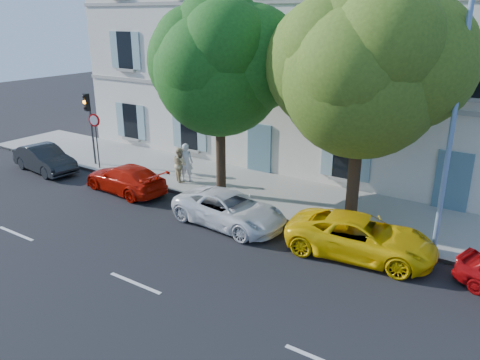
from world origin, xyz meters
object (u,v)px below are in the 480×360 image
Objects in this scene: car_red_coupe at (125,178)px; road_sign at (95,129)px; car_dark_sedan at (45,159)px; traffic_light at (89,114)px; pedestrian_b at (180,164)px; car_yellow_supercar at (361,237)px; pedestrian_a at (186,162)px; tree_left at (220,71)px; tree_right at (362,77)px; car_white_coupe at (229,209)px; street_lamp at (453,114)px.

road_sign reaches higher than car_red_coupe.
traffic_light is (1.43, 1.84, 2.13)m from car_dark_sedan.
traffic_light is 5.77m from pedestrian_b.
car_yellow_supercar is at bearing -160.51° from pedestrian_b.
pedestrian_a is 1.13× the size of pedestrian_b.
tree_left is at bearing 119.80° from car_red_coupe.
pedestrian_a is (7.09, 2.49, 0.39)m from car_dark_sedan.
road_sign is (-13.09, -0.36, -3.37)m from tree_right.
tree_right is (9.76, 1.71, 4.90)m from car_red_coupe.
pedestrian_a is at bearing -63.93° from car_dark_sedan.
tree_left is 2.21× the size of traffic_light.
tree_right is at bearing -57.94° from car_white_coupe.
car_yellow_supercar is 1.31× the size of traffic_light.
pedestrian_a is (-9.15, 2.23, 0.39)m from car_yellow_supercar.
car_dark_sedan is 2.23× the size of pedestrian_a.
pedestrian_b is (-11.37, 0.88, -3.77)m from street_lamp.
tree_right is at bearing 104.93° from car_red_coupe.
tree_right is 1.04× the size of street_lamp.
car_red_coupe is 0.53× the size of tree_left.
tree_right is at bearing 171.24° from street_lamp.
pedestrian_b is (4.71, 0.78, -1.20)m from road_sign.
car_dark_sedan is at bearing -144.54° from road_sign.
traffic_light is (-4.08, 1.63, 2.17)m from car_red_coupe.
traffic_light is 2.03× the size of pedestrian_a.
pedestrian_b is at bearing -64.60° from car_dark_sedan.
road_sign is at bearing -47.82° from car_dark_sedan.
street_lamp is at bearing 150.03° from pedestrian_a.
car_yellow_supercar is (10.73, 0.06, 0.05)m from car_red_coupe.
traffic_light is 1.02m from road_sign.
pedestrian_a is at bearing 62.86° from car_white_coupe.
traffic_light reaches higher than car_red_coupe.
tree_left is (-6.81, 1.75, 4.69)m from car_yellow_supercar.
pedestrian_a is at bearing -110.44° from pedestrian_b.
tree_left is 5.10m from pedestrian_b.
car_yellow_supercar reaches higher than car_red_coupe.
tree_left is (-1.90, 2.15, 4.73)m from car_white_coupe.
car_dark_sedan is 5.51m from car_red_coupe.
pedestrian_a reaches higher than car_dark_sedan.
tree_right is 2.29× the size of traffic_light.
car_dark_sedan is at bearing -175.46° from street_lamp.
car_white_coupe is at bearing -48.44° from tree_left.
car_dark_sedan reaches higher than car_white_coupe.
car_red_coupe is 10.73m from car_yellow_supercar.
road_sign is (-7.25, -0.46, -3.20)m from tree_left.
tree_left is (3.92, 1.81, 4.73)m from car_red_coupe.
car_white_coupe is 5.09m from pedestrian_b.
tree_left is 7.94m from road_sign.
tree_right is at bearing 151.30° from pedestrian_a.
tree_left reaches higher than traffic_light.
tree_right is (5.84, -0.10, 0.17)m from tree_left.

